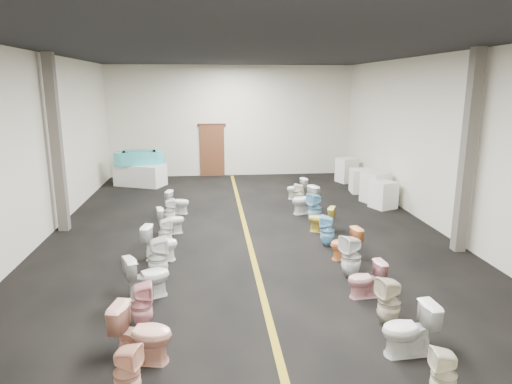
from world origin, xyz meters
TOP-DOWN VIEW (x-y plane):
  - floor at (0.00, 0.00)m, footprint 16.00×16.00m
  - ceiling at (0.00, 0.00)m, footprint 16.00×16.00m
  - wall_back at (0.00, 8.00)m, footprint 10.00×0.00m
  - wall_front at (0.00, -8.00)m, footprint 10.00×0.00m
  - wall_left at (-5.00, 0.00)m, footprint 0.00×16.00m
  - wall_right at (5.00, 0.00)m, footprint 0.00×16.00m
  - aisle_stripe at (0.00, 0.00)m, footprint 0.12×15.60m
  - back_door at (-0.80, 7.94)m, footprint 1.00×0.10m
  - door_frame at (-0.80, 7.95)m, footprint 1.15×0.08m
  - column_left at (-4.75, 1.00)m, footprint 0.25×0.25m
  - column_right at (4.75, -1.50)m, footprint 0.25×0.25m
  - display_table at (-3.53, 6.31)m, footprint 2.01×1.54m
  - bathtub at (-3.53, 6.31)m, footprint 1.85×0.83m
  - appliance_crate_a at (4.40, 2.26)m, footprint 0.84×0.84m
  - appliance_crate_b at (4.40, 2.96)m, footprint 0.94×0.94m
  - appliance_crate_c at (4.40, 4.36)m, footprint 0.80×0.80m
  - appliance_crate_d at (4.40, 6.13)m, footprint 0.82×0.82m
  - toilet_left_1 at (-1.94, -5.97)m, footprint 0.41×0.40m
  - toilet_left_2 at (-1.87, -5.18)m, footprint 0.90×0.63m
  - toilet_left_3 at (-2.01, -4.25)m, footprint 0.40×0.39m
  - toilet_left_4 at (-2.05, -3.22)m, footprint 0.90×0.72m
  - toilet_left_5 at (-1.95, -2.41)m, footprint 0.46×0.45m
  - toilet_left_6 at (-2.01, -1.40)m, footprint 0.82×0.56m
  - toilet_left_7 at (-1.99, -0.58)m, footprint 0.38×0.38m
  - toilet_left_8 at (-1.93, 0.40)m, footprint 0.75×0.53m
  - toilet_left_9 at (-2.04, 1.35)m, footprint 0.35×0.34m
  - toilet_left_10 at (-1.87, 2.26)m, footprint 0.75×0.54m
  - toilet_right_0 at (1.84, -6.37)m, footprint 0.34×0.33m
  - toilet_right_1 at (1.82, -5.41)m, footprint 0.79×0.48m
  - toilet_right_2 at (1.86, -4.59)m, footprint 0.43×0.43m
  - toilet_right_3 at (1.83, -3.60)m, footprint 0.69×0.43m
  - toilet_right_4 at (1.83, -2.73)m, footprint 0.51×0.50m
  - toilet_right_5 at (2.00, -1.77)m, footprint 0.74×0.51m
  - toilet_right_6 at (1.82, -0.89)m, footprint 0.44×0.44m
  - toilet_right_7 at (1.93, 0.13)m, footprint 0.78×0.63m
  - toilet_right_8 at (1.95, 0.99)m, footprint 0.50×0.49m
  - toilet_right_9 at (1.85, 1.90)m, footprint 0.90×0.71m
  - toilet_right_10 at (1.88, 2.84)m, footprint 0.39×0.39m
  - toilet_right_11 at (1.96, 3.70)m, footprint 0.74×0.53m

SIDE VIEW (x-z plane):
  - floor at x=0.00m, z-range 0.00..0.00m
  - aisle_stripe at x=0.00m, z-range 0.00..0.01m
  - toilet_right_3 at x=1.83m, z-range 0.00..0.67m
  - toilet_right_0 at x=1.84m, z-range 0.00..0.68m
  - toilet_left_9 at x=-2.04m, z-range 0.00..0.68m
  - toilet_right_11 at x=1.96m, z-range 0.00..0.68m
  - toilet_left_10 at x=-1.87m, z-range 0.00..0.69m
  - toilet_right_7 at x=1.93m, z-range 0.00..0.69m
  - toilet_right_10 at x=1.88m, z-range 0.00..0.69m
  - toilet_left_7 at x=-1.99m, z-range 0.00..0.69m
  - toilet_right_5 at x=2.00m, z-range 0.00..0.70m
  - toilet_left_8 at x=-1.93m, z-range 0.00..0.70m
  - toilet_left_1 at x=-1.94m, z-range 0.00..0.72m
  - toilet_right_6 at x=1.82m, z-range 0.00..0.74m
  - toilet_left_3 at x=-2.01m, z-range 0.00..0.74m
  - toilet_left_6 at x=-2.01m, z-range 0.00..0.77m
  - toilet_right_1 at x=1.82m, z-range 0.00..0.78m
  - display_table at x=-3.53m, z-range 0.00..0.80m
  - toilet_left_4 at x=-2.05m, z-range 0.00..0.80m
  - toilet_right_2 at x=1.86m, z-range 0.00..0.80m
  - toilet_right_9 at x=1.85m, z-range 0.00..0.81m
  - toilet_right_8 at x=1.95m, z-range 0.00..0.82m
  - appliance_crate_c at x=4.40m, z-range 0.00..0.83m
  - appliance_crate_a at x=4.40m, z-range 0.00..0.83m
  - toilet_left_2 at x=-1.87m, z-range 0.00..0.84m
  - toilet_left_5 at x=-1.95m, z-range 0.00..0.86m
  - toilet_right_4 at x=1.83m, z-range 0.00..0.86m
  - appliance_crate_d at x=4.40m, z-range 0.00..0.94m
  - appliance_crate_b at x=4.40m, z-range 0.00..0.99m
  - back_door at x=-0.80m, z-range 0.00..2.10m
  - bathtub at x=-3.53m, z-range 0.79..1.34m
  - door_frame at x=-0.80m, z-range 2.07..2.17m
  - wall_back at x=0.00m, z-range -2.75..7.25m
  - wall_front at x=0.00m, z-range -2.75..7.25m
  - wall_left at x=-5.00m, z-range -5.75..10.25m
  - wall_right at x=5.00m, z-range -5.75..10.25m
  - column_left at x=-4.75m, z-range 0.00..4.50m
  - column_right at x=4.75m, z-range 0.00..4.50m
  - ceiling at x=0.00m, z-range 4.50..4.50m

